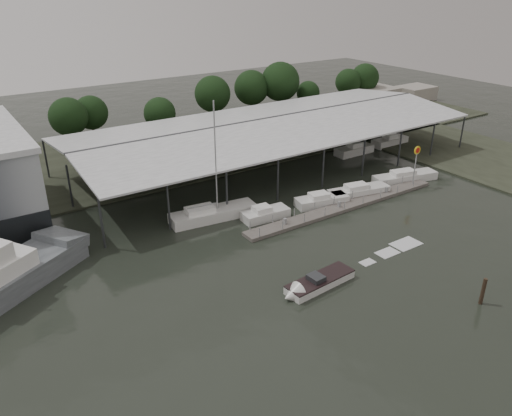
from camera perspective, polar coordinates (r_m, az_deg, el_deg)
ground at (r=45.17m, az=4.87°, el=-8.91°), size 200.00×200.00×0.00m
land_strip_far at (r=78.91m, az=-14.51°, el=5.64°), size 140.00×30.00×0.30m
land_strip_east at (r=83.07m, az=25.42°, el=4.95°), size 20.00×60.00×0.30m
covered_boat_shed at (r=72.65m, az=1.80°, el=9.78°), size 58.24×24.00×6.96m
floating_dock at (r=60.45m, az=10.14°, el=0.19°), size 28.00×2.00×1.40m
shell_fuel_sign at (r=67.55m, az=17.84°, el=5.44°), size 1.10×0.18×5.55m
distant_commercial_buildings at (r=113.37m, az=14.53°, el=12.31°), size 22.00×8.00×4.00m
white_sailboat at (r=56.80m, az=-5.05°, el=-0.67°), size 10.26×3.76×13.71m
speedboat_underway at (r=44.90m, az=6.75°, el=-8.64°), size 18.58×3.39×2.00m
moored_cruiser_0 at (r=56.68m, az=1.04°, el=-0.67°), size 5.63×2.63×1.70m
moored_cruiser_1 at (r=60.63m, az=7.47°, el=0.88°), size 6.80×3.56×1.70m
moored_cruiser_2 at (r=64.00m, az=11.62°, el=1.90°), size 8.30×3.74×1.70m
moored_cruiser_3 at (r=70.18m, az=16.62°, el=3.43°), size 9.39×4.23×1.70m
horizon_tree_line at (r=93.18m, az=-1.32°, el=13.12°), size 66.29×10.78×10.88m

